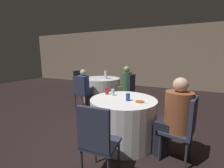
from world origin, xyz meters
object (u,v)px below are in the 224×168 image
(chair_near_east, at_px, (185,125))
(bottle_far, at_px, (106,75))
(table_near, at_px, (123,120))
(pizza_plate_near, at_px, (140,102))
(chair_far_west, at_px, (79,81))
(chair_far_east, at_px, (129,87))
(soda_can_blue, at_px, (128,97))
(soda_can_red, at_px, (107,91))
(soda_can_silver, at_px, (113,92))
(chair_far_south, at_px, (81,90))
(person_green_jacket, at_px, (124,86))
(table_far, at_px, (101,89))
(person_blue_shirt, at_px, (85,89))
(person_floral_shirt, at_px, (173,118))
(chair_near_south, at_px, (97,138))

(chair_near_east, bearing_deg, bottle_far, 58.85)
(table_near, bearing_deg, pizza_plate_near, -13.30)
(chair_far_west, height_order, chair_far_east, same)
(soda_can_blue, bearing_deg, chair_near_east, -8.01)
(soda_can_red, height_order, soda_can_silver, same)
(chair_far_south, distance_m, soda_can_blue, 1.99)
(chair_far_west, xyz_separation_m, bottle_far, (1.23, -0.20, 0.32))
(soda_can_silver, bearing_deg, chair_far_south, 148.68)
(chair_far_west, bearing_deg, soda_can_blue, 59.19)
(person_green_jacket, distance_m, soda_can_blue, 2.11)
(table_far, distance_m, chair_far_south, 1.06)
(chair_far_south, distance_m, bottle_far, 1.07)
(chair_near_east, bearing_deg, table_far, 60.50)
(person_blue_shirt, distance_m, person_green_jacket, 1.17)
(table_far, relative_size, bottle_far, 4.73)
(table_near, height_order, chair_near_east, chair_near_east)
(soda_can_red, distance_m, soda_can_blue, 0.55)
(person_floral_shirt, height_order, soda_can_blue, person_floral_shirt)
(table_near, height_order, person_floral_shirt, person_floral_shirt)
(chair_near_south, height_order, chair_far_south, same)
(chair_far_east, height_order, chair_far_south, same)
(chair_far_south, bearing_deg, chair_near_east, -22.00)
(soda_can_blue, bearing_deg, person_floral_shirt, -7.33)
(chair_far_west, bearing_deg, bottle_far, 88.92)
(chair_far_west, relative_size, bottle_far, 3.60)
(chair_far_west, xyz_separation_m, chair_far_south, (1.00, -1.19, 0.00))
(person_blue_shirt, bearing_deg, chair_far_south, -90.00)
(person_blue_shirt, bearing_deg, table_near, -33.23)
(table_near, height_order, chair_near_south, chair_near_south)
(chair_near_south, distance_m, soda_can_red, 1.26)
(pizza_plate_near, bearing_deg, table_far, 132.35)
(chair_far_west, distance_m, soda_can_red, 2.96)
(chair_far_west, bearing_deg, chair_near_east, 65.28)
(soda_can_red, xyz_separation_m, bottle_far, (-0.96, 1.76, 0.07))
(pizza_plate_near, bearing_deg, person_green_jacket, 117.32)
(chair_far_south, xyz_separation_m, soda_can_red, (1.19, -0.78, 0.25))
(soda_can_red, bearing_deg, table_far, 122.57)
(table_near, height_order, bottle_far, bottle_far)
(table_far, bearing_deg, bottle_far, -14.83)
(table_far, bearing_deg, chair_far_east, -7.04)
(pizza_plate_near, relative_size, bottle_far, 0.88)
(chair_far_south, distance_m, person_green_jacket, 1.29)
(chair_far_south, xyz_separation_m, pizza_plate_near, (1.90, -1.01, 0.20))
(soda_can_blue, height_order, soda_can_silver, same)
(table_near, relative_size, chair_far_east, 1.20)
(person_blue_shirt, distance_m, bottle_far, 0.90)
(person_floral_shirt, height_order, person_green_jacket, person_floral_shirt)
(pizza_plate_near, bearing_deg, chair_far_south, 152.04)
(person_floral_shirt, relative_size, pizza_plate_near, 5.16)
(table_far, bearing_deg, soda_can_blue, -50.82)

